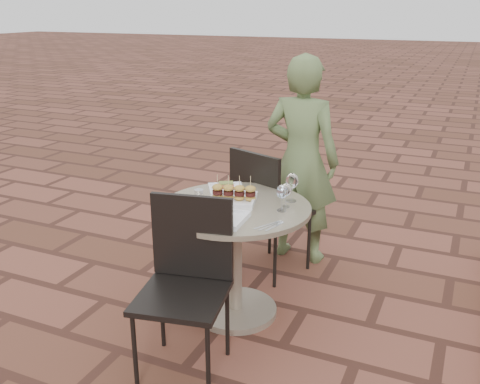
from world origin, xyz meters
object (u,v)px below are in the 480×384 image
at_px(chair_far, 264,203).
at_px(plate_tuna, 223,218).
at_px(cafe_table, 236,243).
at_px(plate_sliders, 234,196).
at_px(chair_near, 187,271).
at_px(plate_salmon, 226,189).
at_px(diner, 302,160).

bearing_deg(chair_far, plate_tuna, 115.14).
relative_size(cafe_table, plate_sliders, 2.85).
bearing_deg(chair_far, chair_near, 110.51).
xyz_separation_m(chair_near, plate_salmon, (-0.13, 0.76, 0.20)).
bearing_deg(chair_near, cafe_table, 75.76).
height_order(plate_salmon, plate_tuna, plate_salmon).
relative_size(chair_near, plate_sliders, 2.94).
bearing_deg(plate_tuna, plate_sliders, 102.93).
relative_size(cafe_table, chair_near, 0.97).
bearing_deg(diner, chair_near, 87.14).
relative_size(chair_far, diner, 0.60).
distance_m(diner, plate_salmon, 0.79).
bearing_deg(plate_salmon, plate_tuna, -66.76).
height_order(cafe_table, plate_sliders, plate_sliders).
height_order(diner, plate_sliders, diner).
xyz_separation_m(chair_near, diner, (0.14, 1.49, 0.22)).
height_order(cafe_table, chair_far, chair_far).
relative_size(chair_near, plate_salmon, 3.13).
bearing_deg(diner, cafe_table, 86.04).
xyz_separation_m(cafe_table, plate_sliders, (-0.04, 0.06, 0.29)).
height_order(cafe_table, diner, diner).
relative_size(plate_sliders, plate_tuna, 1.21).
xyz_separation_m(chair_far, plate_sliders, (0.00, -0.51, 0.22)).
relative_size(cafe_table, diner, 0.58).
bearing_deg(plate_tuna, diner, 86.58).
relative_size(diner, plate_tuna, 5.91).
bearing_deg(plate_salmon, chair_near, -80.15).
bearing_deg(diner, chair_far, 72.39).
distance_m(chair_far, plate_sliders, 0.56).
xyz_separation_m(chair_far, plate_salmon, (-0.13, -0.35, 0.20)).
xyz_separation_m(plate_sliders, plate_tuna, (0.07, -0.30, -0.03)).
bearing_deg(plate_salmon, cafe_table, -52.75).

